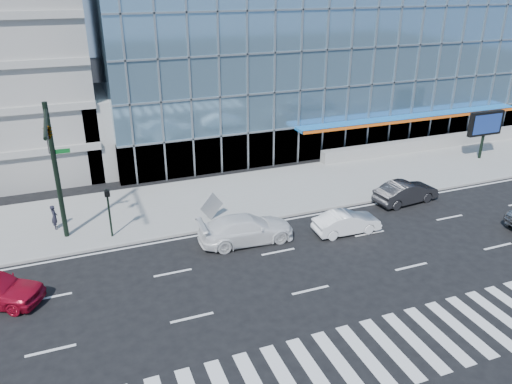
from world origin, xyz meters
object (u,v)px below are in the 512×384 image
ped_signal_post (109,206)px  marquee_sign (485,124)px  traffic_signal (51,146)px  pedestrian (54,217)px  dark_sedan (406,192)px  white_sedan (347,222)px  white_suv (246,229)px  tilted_panel (212,206)px

ped_signal_post → marquee_sign: bearing=5.7°
traffic_signal → pedestrian: 5.91m
ped_signal_post → dark_sedan: (19.26, -1.94, -1.38)m
white_sedan → traffic_signal: bearing=78.0°
ped_signal_post → white_suv: 8.02m
white_sedan → dark_sedan: (6.00, 2.35, 0.08)m
pedestrian → marquee_sign: bearing=-92.3°
white_suv → pedestrian: bearing=64.3°
white_suv → pedestrian: 11.67m
marquee_sign → dark_sedan: size_ratio=0.87×
pedestrian → white_sedan: bearing=-115.5°
white_suv → dark_sedan: white_suv is taller
white_sedan → dark_sedan: 6.44m
traffic_signal → dark_sedan: (21.75, -1.57, -5.41)m
marquee_sign → white_suv: 24.16m
dark_sedan → tilted_panel: tilted_panel is taller
marquee_sign → tilted_panel: marquee_sign is taller
pedestrian → tilted_panel: tilted_panel is taller
ped_signal_post → white_suv: size_ratio=0.54×
tilted_panel → white_suv: bearing=-93.2°
traffic_signal → white_sedan: 17.14m
dark_sedan → white_sedan: bearing=105.1°
marquee_sign → tilted_panel: bearing=-173.0°
pedestrian → white_suv: bearing=-121.3°
ped_signal_post → tilted_panel: ped_signal_post is taller
dark_sedan → white_suv: bearing=89.5°
traffic_signal → white_sedan: bearing=-14.0°
white_sedan → pedestrian: bearing=70.0°
white_sedan → dark_sedan: dark_sedan is taller
tilted_panel → white_sedan: bearing=-53.9°
traffic_signal → dark_sedan: bearing=-4.1°
white_suv → tilted_panel: (-1.12, 3.20, 0.25)m
traffic_signal → white_suv: (9.75, -2.77, -5.35)m
ped_signal_post → pedestrian: 4.02m
pedestrian → dark_sedan: bearing=-104.3°
white_suv → pedestrian: size_ratio=3.65×
white_suv → dark_sedan: 12.06m
white_suv → pedestrian: (-10.32, 5.44, 0.11)m
marquee_sign → tilted_panel: 24.63m
marquee_sign → traffic_signal: bearing=-174.1°
white_suv → tilted_panel: tilted_panel is taller
ped_signal_post → tilted_panel: size_ratio=2.31×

